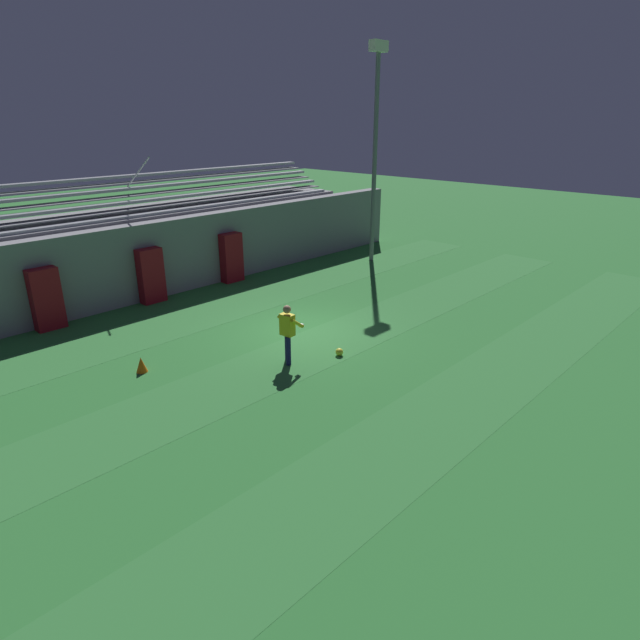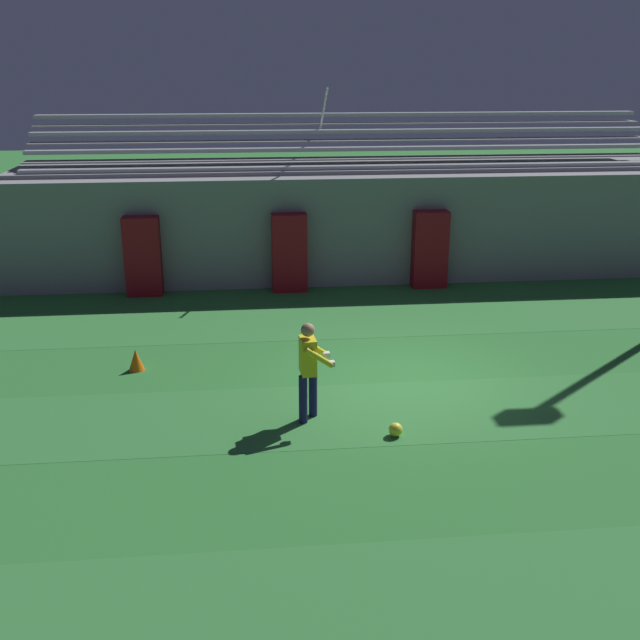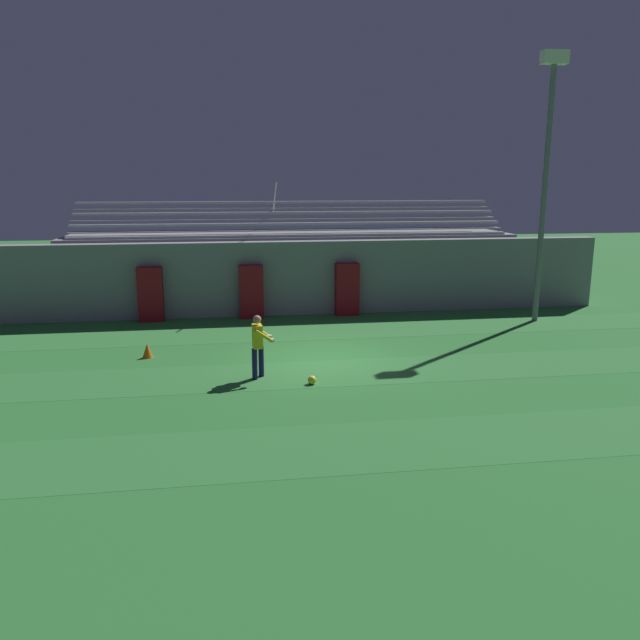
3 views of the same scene
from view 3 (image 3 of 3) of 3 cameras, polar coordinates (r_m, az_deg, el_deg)
The scene contains 13 objects.
ground_plane at distance 17.94m, azimuth 0.40°, elevation -3.66°, with size 80.00×80.00×0.00m, color #2D7533.
turf_stripe_near at distance 12.40m, azimuth 4.82°, elevation -11.32°, with size 28.00×2.37×0.01m, color #337A38.
turf_stripe_mid at distance 16.74m, azimuth 1.08°, elevation -4.85°, with size 28.00×2.37×0.01m, color #337A38.
turf_stripe_far at distance 21.25m, azimuth -1.05°, elevation -1.07°, with size 28.00×2.37×0.01m, color #337A38.
back_wall at distance 23.94m, azimuth -2.02°, elevation 3.89°, with size 24.00×0.60×2.80m, color gray.
padding_pillar_gate_left at distance 23.33m, azimuth -6.29°, elevation 2.58°, with size 0.89×0.44×1.99m, color maroon.
padding_pillar_gate_right at distance 23.75m, azimuth 2.49°, elevation 2.82°, with size 0.89×0.44×1.99m, color maroon.
padding_pillar_far_left at distance 23.48m, azimuth -15.24°, elevation 2.27°, with size 0.89×0.44×1.99m, color maroon.
bleacher_stand at distance 25.89m, azimuth -2.53°, elevation 4.76°, with size 18.00×3.35×5.03m.
floodlight_pole at distance 23.77m, azimuth 20.04°, elevation 13.67°, with size 0.90×0.36×9.31m.
goalkeeper at distance 16.16m, azimuth -5.67°, elevation -2.05°, with size 0.58×0.61×1.67m.
soccer_ball at distance 15.81m, azimuth -0.74°, elevation -5.50°, with size 0.22×0.22×0.22m, color yellow.
traffic_cone at distance 18.79m, azimuth -15.51°, elevation -2.71°, with size 0.30×0.30×0.42m, color orange.
Camera 3 is at (-2.70, -17.02, 5.02)m, focal length 35.00 mm.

